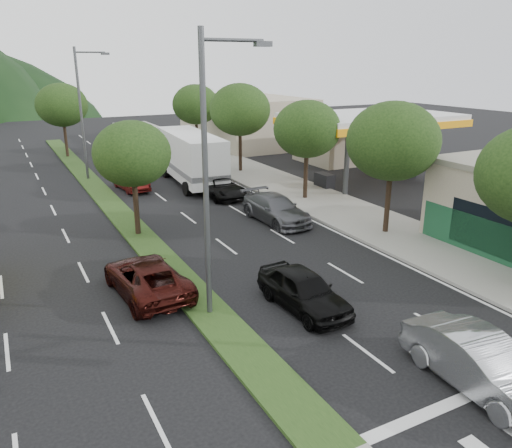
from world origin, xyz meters
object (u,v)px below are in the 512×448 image
tree_r_c (307,129)px  car_queue_d (221,187)px  tree_med_near (132,154)px  sedan_silver (480,363)px  car_queue_a (304,290)px  motorhome (191,157)px  car_queue_b (276,209)px  tree_med_far (62,105)px  car_queue_e (155,165)px  streetlight_near (211,166)px  tree_r_e (196,105)px  streetlight_mid (83,108)px  suv_maroon (147,277)px  car_queue_c (130,180)px  tree_r_b (393,141)px  tree_r_d (240,110)px

tree_r_c → car_queue_d: (-4.77, 3.24, -4.07)m
tree_med_near → sedan_silver: bearing=-73.8°
car_queue_a → motorhome: bearing=77.8°
car_queue_b → motorhome: 11.61m
car_queue_a → tree_med_near: bearing=103.8°
tree_med_far → car_queue_e: 12.89m
streetlight_near → car_queue_d: streetlight_near is taller
tree_r_e → tree_med_far: (-12.00, 4.00, 0.11)m
streetlight_mid → motorhome: bearing=-35.5°
suv_maroon → car_queue_d: suv_maroon is taller
car_queue_b → car_queue_c: car_queue_b is taller
tree_r_b → tree_r_d: size_ratio=0.97×
tree_r_b → tree_med_far: tree_r_b is taller
tree_r_c → motorhome: (-5.07, 8.21, -2.72)m
tree_r_e → car_queue_d: (-4.77, -16.76, -4.21)m
tree_r_c → motorhome: size_ratio=0.64×
tree_med_near → tree_med_far: tree_med_far is taller
tree_r_d → car_queue_e: (-6.42, 3.24, -4.58)m
car_queue_b → car_queue_e: size_ratio=1.50×
sedan_silver → car_queue_d: 22.97m
streetlight_mid → car_queue_d: bearing=-54.2°
tree_med_far → car_queue_d: size_ratio=1.42×
tree_med_far → tree_r_d: bearing=-49.4°
tree_r_e → car_queue_e: size_ratio=1.89×
tree_r_b → motorhome: (-5.07, 16.21, -3.01)m
car_queue_c → motorhome: 4.90m
car_queue_a → car_queue_b: bearing=63.0°
tree_r_b → car_queue_c: bearing=121.1°
streetlight_mid → car_queue_e: streetlight_mid is taller
car_queue_c → tree_med_near: bearing=-108.1°
streetlight_mid → sedan_silver: (4.91, -32.63, -4.77)m
streetlight_near → car_queue_a: size_ratio=2.23×
tree_r_b → car_queue_c: size_ratio=1.61×
tree_med_far → car_queue_c: bearing=-82.0°
tree_r_d → car_queue_e: 8.53m
streetlight_near → car_queue_d: size_ratio=2.05×
tree_r_b → tree_r_c: 8.01m
tree_r_d → car_queue_c: tree_r_d is taller
streetlight_near → streetlight_mid: size_ratio=1.00×
tree_med_far → sedan_silver: bearing=-83.3°
tree_r_b → car_queue_e: (-6.42, 21.24, -4.43)m
streetlight_mid → car_queue_c: bearing=-67.1°
car_queue_e → motorhome: motorhome is taller
tree_med_far → streetlight_near: 36.01m
car_queue_d → car_queue_c: bearing=135.1°
tree_r_b → streetlight_near: size_ratio=0.69×
motorhome → sedan_silver: bearing=-89.3°
tree_r_e → motorhome: (-5.07, -11.79, -2.86)m
tree_r_d → motorhome: tree_r_d is taller
tree_med_far → streetlight_near: bearing=-89.7°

